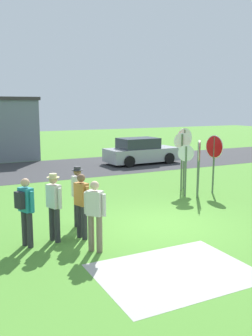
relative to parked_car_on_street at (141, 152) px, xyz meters
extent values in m
plane|color=#518E33|center=(-4.96, -10.25, -0.69)|extent=(80.00, 80.00, 0.00)
cube|color=#38383A|center=(-4.96, 0.44, -0.68)|extent=(60.00, 6.40, 0.01)
cube|color=#ADAAA3|center=(-6.40, -13.00, -0.69)|extent=(3.20, 2.40, 0.01)
cube|color=#A5A8AD|center=(0.06, 0.00, -0.16)|extent=(4.35, 1.92, 0.76)
cube|color=#2D333D|center=(-0.19, -0.01, 0.52)|extent=(2.28, 1.59, 0.60)
cylinder|color=black|center=(1.37, 0.94, -0.37)|extent=(0.65, 0.24, 0.64)
cylinder|color=black|center=(1.42, -0.86, -0.37)|extent=(0.65, 0.24, 0.64)
cylinder|color=black|center=(-1.30, 0.86, -0.37)|extent=(0.65, 0.24, 0.64)
cylinder|color=black|center=(-1.25, -0.94, -0.37)|extent=(0.65, 0.24, 0.64)
cylinder|color=#51664C|center=(-1.83, -7.81, 0.34)|extent=(0.12, 0.11, 2.05)
cylinder|color=white|center=(-1.83, -7.81, 1.03)|extent=(0.47, 0.68, 0.80)
cylinder|color=red|center=(-1.82, -7.82, 1.03)|extent=(0.44, 0.63, 0.74)
cylinder|color=#51664C|center=(-1.67, -6.64, 0.52)|extent=(0.08, 0.08, 2.42)
cylinder|color=white|center=(-1.67, -6.64, 1.39)|extent=(0.81, 0.12, 0.82)
cylinder|color=red|center=(-1.68, -6.63, 1.39)|extent=(0.75, 0.12, 0.76)
cylinder|color=#51664C|center=(-1.11, -7.81, 0.41)|extent=(0.10, 0.08, 2.19)
cylinder|color=white|center=(-1.11, -7.81, 1.13)|extent=(0.11, 0.88, 0.89)
cylinder|color=red|center=(-1.12, -7.81, 1.13)|extent=(0.11, 0.82, 0.82)
cylinder|color=#51664C|center=(-2.40, -7.77, 0.26)|extent=(0.09, 0.09, 1.90)
cylinder|color=white|center=(-2.40, -7.77, 0.95)|extent=(0.57, 0.26, 0.62)
cylinder|color=red|center=(-2.39, -7.76, 0.95)|extent=(0.53, 0.25, 0.57)
cylinder|color=#51664C|center=(-2.16, -8.20, 0.36)|extent=(0.10, 0.10, 2.09)
cylinder|color=white|center=(-2.16, -8.20, 1.07)|extent=(0.47, 0.64, 0.78)
cylinder|color=red|center=(-2.15, -8.21, 1.07)|extent=(0.44, 0.59, 0.72)
cylinder|color=#51664C|center=(-2.01, -6.96, 0.45)|extent=(0.15, 0.17, 2.28)
cylinder|color=white|center=(-2.01, -6.96, 1.32)|extent=(0.55, 0.42, 0.65)
cylinder|color=red|center=(-2.01, -6.95, 1.32)|extent=(0.51, 0.39, 0.60)
cylinder|color=#2D2D33|center=(-7.23, -9.30, -0.25)|extent=(0.14, 0.14, 0.88)
cylinder|color=#2D2D33|center=(-7.21, -9.52, -0.25)|extent=(0.14, 0.14, 0.88)
cube|color=beige|center=(-7.22, -9.41, 0.48)|extent=(0.25, 0.38, 0.58)
cylinder|color=beige|center=(-7.24, -9.17, 0.46)|extent=(0.09, 0.09, 0.52)
cylinder|color=beige|center=(-7.19, -9.65, 0.46)|extent=(0.09, 0.09, 0.52)
sphere|color=brown|center=(-7.22, -9.41, 0.90)|extent=(0.21, 0.21, 0.21)
cylinder|color=#333338|center=(-7.22, -9.41, 0.95)|extent=(0.32, 0.32, 0.02)
cylinder|color=#333338|center=(-7.22, -9.41, 1.00)|extent=(0.19, 0.19, 0.09)
cylinder|color=#2D2D33|center=(-8.14, -10.05, -0.25)|extent=(0.14, 0.14, 0.88)
cylinder|color=#2D2D33|center=(-8.06, -10.26, -0.25)|extent=(0.14, 0.14, 0.88)
cube|color=beige|center=(-8.10, -10.15, 0.48)|extent=(0.34, 0.42, 0.58)
cylinder|color=beige|center=(-8.19, -9.93, 0.46)|extent=(0.09, 0.09, 0.52)
cylinder|color=beige|center=(-8.02, -10.38, 0.46)|extent=(0.09, 0.09, 0.52)
sphere|color=tan|center=(-8.10, -10.15, 0.90)|extent=(0.21, 0.21, 0.21)
cylinder|color=beige|center=(-8.10, -10.15, 0.95)|extent=(0.32, 0.32, 0.02)
cylinder|color=beige|center=(-8.10, -10.15, 1.00)|extent=(0.19, 0.19, 0.09)
cylinder|color=#2D2D33|center=(-7.45, -10.16, -0.25)|extent=(0.14, 0.14, 0.88)
cylinder|color=#2D2D33|center=(-7.38, -10.37, -0.25)|extent=(0.14, 0.14, 0.88)
cube|color=#B27533|center=(-7.42, -10.26, 0.48)|extent=(0.32, 0.41, 0.58)
cylinder|color=#B27533|center=(-7.49, -10.03, 0.46)|extent=(0.09, 0.09, 0.52)
cylinder|color=#B27533|center=(-7.34, -10.49, 0.46)|extent=(0.09, 0.09, 0.52)
sphere|color=brown|center=(-7.42, -10.26, 0.90)|extent=(0.21, 0.21, 0.21)
cylinder|color=#2D2D33|center=(-8.84, -10.09, -0.25)|extent=(0.14, 0.14, 0.88)
cylinder|color=#2D2D33|center=(-8.75, -10.30, -0.25)|extent=(0.14, 0.14, 0.88)
cube|color=teal|center=(-8.80, -10.19, 0.48)|extent=(0.34, 0.42, 0.58)
cylinder|color=teal|center=(-8.89, -9.97, 0.46)|extent=(0.09, 0.09, 0.52)
cylinder|color=teal|center=(-8.70, -10.42, 0.46)|extent=(0.09, 0.09, 0.52)
sphere|color=tan|center=(-8.80, -10.19, 0.90)|extent=(0.21, 0.21, 0.21)
cube|color=#232328|center=(-8.95, -10.26, 0.50)|extent=(0.23, 0.29, 0.40)
cylinder|color=#7A6B56|center=(-7.51, -11.15, -0.25)|extent=(0.14, 0.14, 0.88)
cylinder|color=#7A6B56|center=(-7.38, -11.33, -0.25)|extent=(0.14, 0.14, 0.88)
cube|color=beige|center=(-7.45, -11.24, 0.48)|extent=(0.40, 0.42, 0.58)
cylinder|color=beige|center=(-7.59, -11.05, 0.46)|extent=(0.09, 0.09, 0.52)
cylinder|color=beige|center=(-7.30, -11.43, 0.46)|extent=(0.09, 0.09, 0.52)
sphere|color=beige|center=(-7.45, -11.24, 0.90)|extent=(0.21, 0.21, 0.21)
camera|label=1|loc=(-10.54, -18.99, 2.71)|focal=39.81mm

